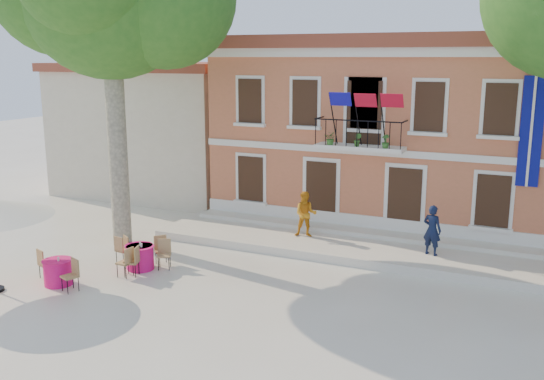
{
  "coord_description": "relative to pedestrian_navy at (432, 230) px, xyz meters",
  "views": [
    {
      "loc": [
        8.11,
        -15.33,
        6.68
      ],
      "look_at": [
        -0.53,
        3.5,
        2.12
      ],
      "focal_mm": 40.0,
      "sensor_mm": 36.0,
      "label": 1
    }
  ],
  "objects": [
    {
      "name": "cafe_table_3",
      "position": [
        -8.48,
        -4.38,
        -0.71
      ],
      "size": [
        1.77,
        1.84,
        0.95
      ],
      "color": "#E61586",
      "rests_on": "ground"
    },
    {
      "name": "main_building",
      "position": [
        -2.93,
        5.82,
        2.64
      ],
      "size": [
        13.5,
        9.59,
        7.5
      ],
      "color": "#CB6C49",
      "rests_on": "ground"
    },
    {
      "name": "cafe_table_0",
      "position": [
        -8.36,
        -4.47,
        -0.71
      ],
      "size": [
        1.87,
        1.66,
        0.95
      ],
      "color": "#E61586",
      "rests_on": "ground"
    },
    {
      "name": "neighbor_west",
      "position": [
        -14.43,
        6.83,
        2.08
      ],
      "size": [
        9.4,
        9.4,
        6.4
      ],
      "color": "beige",
      "rests_on": "ground"
    },
    {
      "name": "pedestrian_navy",
      "position": [
        0.0,
        0.0,
        0.0
      ],
      "size": [
        0.7,
        0.55,
        1.68
      ],
      "primitive_type": "imported",
      "rotation": [
        0.0,
        0.0,
        2.88
      ],
      "color": "#0F1835",
      "rests_on": "terrace"
    },
    {
      "name": "ground",
      "position": [
        -4.93,
        -4.17,
        -1.14
      ],
      "size": [
        90.0,
        90.0,
        0.0
      ],
      "primitive_type": "plane",
      "color": "beige",
      "rests_on": "ground"
    },
    {
      "name": "pedestrian_orange",
      "position": [
        -4.52,
        0.2,
        -0.01
      ],
      "size": [
        0.96,
        0.85,
        1.66
      ],
      "primitive_type": "imported",
      "rotation": [
        0.0,
        0.0,
        0.32
      ],
      "color": "orange",
      "rests_on": "terrace"
    },
    {
      "name": "cafe_table_1",
      "position": [
        -9.78,
        -6.59,
        -0.72
      ],
      "size": [
        1.94,
        1.08,
        0.95
      ],
      "color": "#E61586",
      "rests_on": "ground"
    },
    {
      "name": "terrace",
      "position": [
        -2.93,
        0.23,
        -0.99
      ],
      "size": [
        14.0,
        3.4,
        0.3
      ],
      "primitive_type": "cube",
      "color": "silver",
      "rests_on": "ground"
    }
  ]
}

